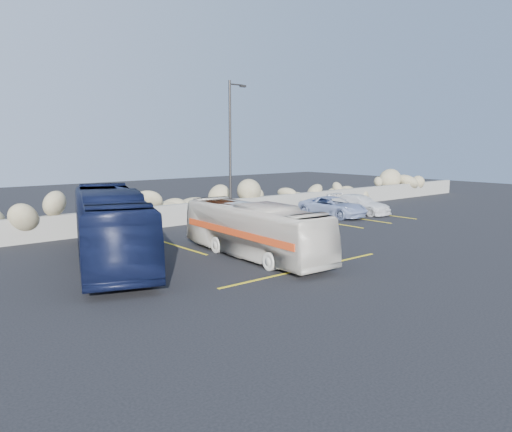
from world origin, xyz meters
TOP-DOWN VIEW (x-y plane):
  - ground at (0.00, 0.00)m, footprint 90.00×90.00m
  - seawall at (0.00, 12.00)m, footprint 60.00×0.40m
  - riprap_pile at (0.00, 13.20)m, footprint 54.00×2.80m
  - parking_lines at (4.64, 5.57)m, footprint 18.16×9.36m
  - lamppost at (2.56, 9.50)m, footprint 1.14×0.18m
  - vintage_bus at (-1.21, 2.96)m, footprint 2.41×8.22m
  - tour_coach at (-6.08, 5.89)m, footprint 5.74×10.57m
  - car_a at (2.55, 8.48)m, footprint 1.78×3.82m
  - car_c at (12.26, 8.29)m, footprint 2.15×4.50m
  - car_d at (9.92, 8.50)m, footprint 2.37×4.69m

SIDE VIEW (x-z plane):
  - ground at x=0.00m, z-range 0.00..0.00m
  - parking_lines at x=4.64m, z-range 0.00..0.01m
  - seawall at x=0.00m, z-range 0.00..1.20m
  - car_c at x=12.26m, z-range 0.00..1.26m
  - car_a at x=2.55m, z-range 0.00..1.27m
  - car_d at x=9.92m, z-range 0.00..1.27m
  - vintage_bus at x=-1.21m, z-range 0.00..2.26m
  - riprap_pile at x=0.00m, z-range 0.00..2.60m
  - tour_coach at x=-6.08m, z-range 0.00..2.88m
  - lamppost at x=2.56m, z-range 0.30..8.30m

